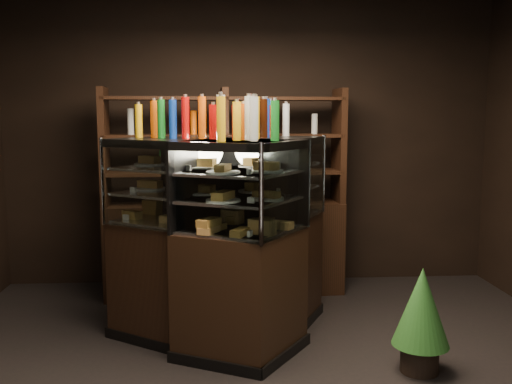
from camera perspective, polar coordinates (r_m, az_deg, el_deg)
room_shell at (r=3.42m, az=1.71°, el=10.97°), size 5.02×5.02×3.01m
display_case at (r=4.49m, az=-2.61°, el=-8.13°), size 1.83×1.62×1.58m
food_display at (r=4.35m, az=-2.65°, el=0.38°), size 1.36×1.26×0.48m
bottles_top at (r=4.32m, az=-2.71°, el=7.21°), size 1.19×1.11×0.30m
potted_conifer at (r=4.08m, az=16.24°, el=-10.80°), size 0.39×0.39×0.83m
back_shelving at (r=5.57m, az=-3.10°, el=-4.08°), size 2.32×0.55×2.00m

